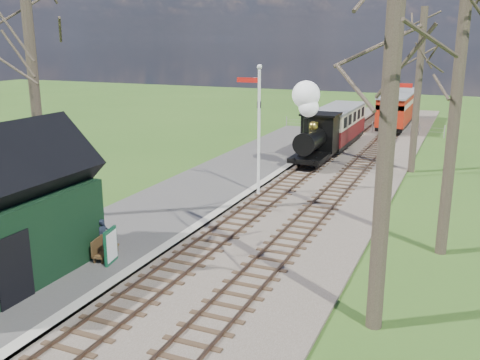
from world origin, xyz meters
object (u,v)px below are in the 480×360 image
object	(u,v)px
sign_board	(111,246)
person	(103,237)
bench	(103,247)
semaphore_near	(258,121)
red_carriage_b	(403,105)
coach	(338,124)
red_carriage_a	(394,112)
locomotive	(314,129)
semaphore_far	(390,117)

from	to	relation	value
sign_board	person	distance (m)	0.85
bench	person	distance (m)	0.36
semaphore_near	red_carriage_b	distance (m)	27.33
bench	coach	bearing A→B (deg)	83.37
red_carriage_b	coach	bearing A→B (deg)	-100.60
sign_board	person	bearing A→B (deg)	143.00
red_carriage_a	red_carriage_b	size ratio (longest dim) A/B	1.00
red_carriage_b	person	world-z (taller)	red_carriage_b
semaphore_near	locomotive	distance (m)	7.25
sign_board	person	world-z (taller)	person
red_carriage_a	red_carriage_b	bearing A→B (deg)	90.00
red_carriage_b	locomotive	bearing A→B (deg)	-97.45
sign_board	bench	world-z (taller)	sign_board
red_carriage_a	bench	bearing A→B (deg)	-99.58
bench	semaphore_far	bearing A→B (deg)	65.56
red_carriage_a	sign_board	size ratio (longest dim) A/B	4.77
red_carriage_a	coach	bearing A→B (deg)	-107.21
red_carriage_b	sign_board	size ratio (longest dim) A/B	4.77
locomotive	red_carriage_b	distance (m)	20.15
coach	locomotive	bearing A→B (deg)	-90.11
semaphore_near	sign_board	size ratio (longest dim) A/B	5.30
locomotive	red_carriage_a	world-z (taller)	locomotive
semaphore_near	person	xyz separation A→B (m)	(-1.97, -9.18, -2.79)
semaphore_near	bench	distance (m)	10.05
coach	bench	bearing A→B (deg)	-96.63
semaphore_near	bench	xyz separation A→B (m)	(-1.85, -9.39, -3.07)
semaphore_far	person	distance (m)	16.96
semaphore_far	coach	distance (m)	8.55
semaphore_far	locomotive	xyz separation A→B (m)	(-4.39, 1.08, -1.09)
semaphore_near	locomotive	xyz separation A→B (m)	(0.76, 7.08, -1.36)
semaphore_near	sign_board	distance (m)	10.19
semaphore_far	red_carriage_a	xyz separation A→B (m)	(-1.77, 15.55, -1.73)
red_carriage_a	person	distance (m)	31.20
red_carriage_a	bench	xyz separation A→B (m)	(-5.22, -30.94, -1.07)
semaphore_far	sign_board	bearing A→B (deg)	-112.29
semaphore_near	sign_board	xyz separation A→B (m)	(-1.29, -9.70, -2.84)
locomotive	red_carriage_a	xyz separation A→B (m)	(2.61, 14.47, -0.64)
red_carriage_b	person	xyz separation A→B (m)	(-5.34, -36.23, -0.79)
locomotive	red_carriage_b	xyz separation A→B (m)	(2.61, 19.97, -0.64)
semaphore_near	person	distance (m)	9.80
red_carriage_a	sign_board	bearing A→B (deg)	-98.49
locomotive	person	bearing A→B (deg)	-99.53
red_carriage_b	person	size ratio (longest dim) A/B	4.46
locomotive	person	size ratio (longest dim) A/B	3.94
coach	person	distance (m)	22.52
person	semaphore_far	bearing A→B (deg)	-19.90
coach	semaphore_near	bearing A→B (deg)	-93.35
semaphore_near	red_carriage_b	world-z (taller)	semaphore_near
person	coach	bearing A→B (deg)	-1.79
locomotive	red_carriage_b	world-z (taller)	locomotive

